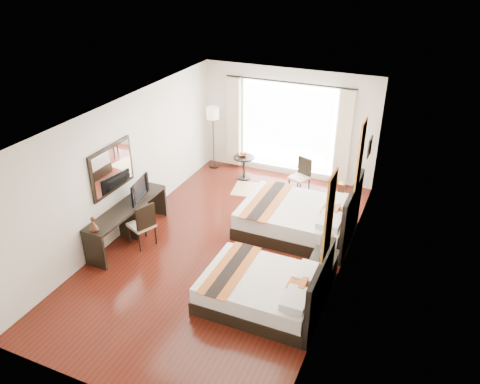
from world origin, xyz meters
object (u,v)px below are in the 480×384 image
at_px(side_table, 244,168).
at_px(nightstand, 323,267).
at_px(floor_lamp, 213,117).
at_px(window_chair, 300,183).
at_px(fruit_bowl, 243,155).
at_px(bed_far, 300,218).
at_px(console_desk, 128,222).
at_px(vase, 323,258).
at_px(television, 137,189).
at_px(table_lamp, 327,241).
at_px(desk_chair, 143,232).
at_px(bed_near, 266,290).

bearing_deg(side_table, nightstand, -47.82).
bearing_deg(floor_lamp, window_chair, -11.46).
bearing_deg(fruit_bowl, bed_far, -42.20).
height_order(console_desk, floor_lamp, floor_lamp).
bearing_deg(vase, television, 176.12).
bearing_deg(television, console_desk, 166.83).
height_order(nightstand, vase, vase).
bearing_deg(side_table, bed_far, -42.37).
bearing_deg(table_lamp, desk_chair, -172.94).
relative_size(television, fruit_bowl, 3.70).
height_order(bed_far, fruit_bowl, bed_far).
xyz_separation_m(bed_far, table_lamp, (0.86, -1.26, 0.42)).
relative_size(nightstand, fruit_bowl, 2.59).
distance_m(floor_lamp, window_chair, 2.88).
height_order(table_lamp, window_chair, window_chair).
relative_size(television, side_table, 1.26).
xyz_separation_m(side_table, window_chair, (1.55, -0.18, -0.04)).
bearing_deg(television, floor_lamp, -10.45).
bearing_deg(nightstand, bed_far, 122.57).
height_order(nightstand, table_lamp, table_lamp).
xyz_separation_m(bed_near, fruit_bowl, (-2.25, 4.30, 0.34)).
bearing_deg(floor_lamp, side_table, -18.37).
bearing_deg(console_desk, floor_lamp, 89.35).
bearing_deg(bed_near, desk_chair, 166.78).
distance_m(bed_near, console_desk, 3.38).
xyz_separation_m(nightstand, floor_lamp, (-3.96, 3.58, 1.16)).
bearing_deg(bed_far, side_table, 137.63).
bearing_deg(console_desk, table_lamp, 5.26).
height_order(table_lamp, desk_chair, desk_chair).
relative_size(nightstand, desk_chair, 0.56).
height_order(bed_far, desk_chair, bed_far).
bearing_deg(vase, fruit_bowl, 130.94).
bearing_deg(fruit_bowl, console_desk, -106.36).
height_order(table_lamp, vase, table_lamp).
xyz_separation_m(console_desk, television, (0.02, 0.37, 0.60)).
height_order(bed_near, bed_far, bed_far).
xyz_separation_m(table_lamp, vase, (0.01, -0.27, -0.18)).
xyz_separation_m(nightstand, desk_chair, (-3.61, -0.36, 0.03)).
xyz_separation_m(desk_chair, window_chair, (2.24, 3.41, -0.03)).
relative_size(floor_lamp, side_table, 2.75).
distance_m(bed_far, console_desk, 3.54).
relative_size(table_lamp, side_table, 0.61).
height_order(bed_near, fruit_bowl, bed_near).
distance_m(table_lamp, fruit_bowl, 4.35).
bearing_deg(floor_lamp, table_lamp, -41.35).
xyz_separation_m(television, fruit_bowl, (1.02, 3.17, -0.34)).
bearing_deg(window_chair, console_desk, -16.32).
xyz_separation_m(floor_lamp, window_chair, (2.58, -0.52, -1.15)).
height_order(table_lamp, console_desk, table_lamp).
bearing_deg(bed_near, television, 160.96).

